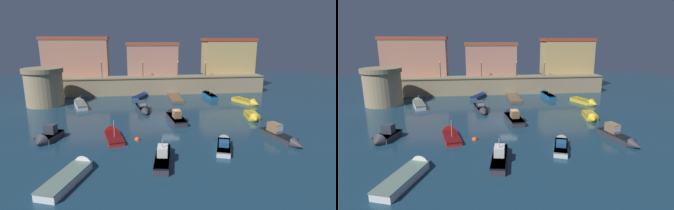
% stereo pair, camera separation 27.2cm
% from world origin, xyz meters
% --- Properties ---
extents(ground_plane, '(117.08, 117.08, 0.00)m').
position_xyz_m(ground_plane, '(0.00, 0.00, 0.00)').
color(ground_plane, '#19384C').
extents(quay_wall, '(47.93, 4.24, 3.82)m').
position_xyz_m(quay_wall, '(0.00, 21.48, 1.92)').
color(quay_wall, '#9E8966').
rests_on(quay_wall, ground).
extents(old_town_backdrop, '(49.12, 5.75, 8.84)m').
position_xyz_m(old_town_backdrop, '(0.05, 25.86, 7.79)').
color(old_town_backdrop, tan).
rests_on(old_town_backdrop, ground).
extents(fortress_tower, '(7.08, 7.08, 6.82)m').
position_xyz_m(fortress_tower, '(-21.49, 13.22, 3.47)').
color(fortress_tower, '#9E8966').
rests_on(fortress_tower, ground).
extents(pier_dock, '(2.29, 8.34, 0.70)m').
position_xyz_m(pier_dock, '(3.05, 15.34, 0.22)').
color(pier_dock, brown).
rests_on(pier_dock, ground).
extents(quay_lamp_0, '(0.32, 0.32, 3.46)m').
position_xyz_m(quay_lamp_0, '(-11.96, 21.48, 6.11)').
color(quay_lamp_0, black).
rests_on(quay_lamp_0, quay_wall).
extents(quay_lamp_1, '(0.32, 0.32, 3.34)m').
position_xyz_m(quay_lamp_1, '(-3.16, 21.48, 6.05)').
color(quay_lamp_1, black).
rests_on(quay_lamp_1, quay_wall).
extents(quay_lamp_2, '(0.32, 0.32, 3.28)m').
position_xyz_m(quay_lamp_2, '(4.61, 21.48, 6.01)').
color(quay_lamp_2, black).
rests_on(quay_lamp_2, quay_wall).
extents(quay_lamp_3, '(0.32, 0.32, 3.08)m').
position_xyz_m(quay_lamp_3, '(10.94, 21.48, 5.90)').
color(quay_lamp_3, black).
rests_on(quay_lamp_3, quay_wall).
extents(moored_boat_0, '(2.49, 7.17, 2.37)m').
position_xyz_m(moored_boat_0, '(0.70, 0.82, 0.52)').
color(moored_boat_0, '#333338').
rests_on(moored_boat_0, ground).
extents(moored_boat_1, '(3.73, 7.53, 2.61)m').
position_xyz_m(moored_boat_1, '(-15.11, 11.69, 0.43)').
color(moored_boat_1, silver).
rests_on(moored_boat_1, ground).
extents(moored_boat_2, '(2.84, 6.50, 2.14)m').
position_xyz_m(moored_boat_2, '(12.14, -9.29, 0.56)').
color(moored_boat_2, '#333338').
rests_on(moored_boat_2, ground).
extents(moored_boat_3, '(3.99, 5.66, 1.49)m').
position_xyz_m(moored_boat_3, '(-3.59, 17.54, 0.34)').
color(moored_boat_3, navy).
rests_on(moored_boat_3, ground).
extents(moored_boat_4, '(2.94, 4.73, 2.32)m').
position_xyz_m(moored_boat_4, '(-15.74, -5.79, 0.51)').
color(moored_boat_4, '#333338').
rests_on(moored_boat_4, ground).
extents(moored_boat_5, '(2.94, 6.16, 3.19)m').
position_xyz_m(moored_boat_5, '(-8.09, -5.20, 0.28)').
color(moored_boat_5, red).
rests_on(moored_boat_5, ground).
extents(moored_boat_6, '(3.23, 5.89, 1.53)m').
position_xyz_m(moored_boat_6, '(4.64, -10.20, 0.38)').
color(moored_boat_6, silver).
rests_on(moored_boat_6, ground).
extents(moored_boat_7, '(2.43, 4.80, 1.59)m').
position_xyz_m(moored_boat_7, '(12.57, -0.31, 0.44)').
color(moored_boat_7, gold).
rests_on(moored_boat_7, ground).
extents(moored_boat_8, '(4.01, 6.32, 1.74)m').
position_xyz_m(moored_boat_8, '(15.99, 9.33, 0.39)').
color(moored_boat_8, gold).
rests_on(moored_boat_8, ground).
extents(moored_boat_9, '(1.86, 7.25, 2.48)m').
position_xyz_m(moored_boat_9, '(10.24, 16.28, 0.45)').
color(moored_boat_9, '#195689').
rests_on(moored_boat_9, ground).
extents(moored_boat_10, '(2.54, 6.65, 1.91)m').
position_xyz_m(moored_boat_10, '(-3.80, 6.37, 0.50)').
color(moored_boat_10, '#333338').
rests_on(moored_boat_10, ground).
extents(moored_boat_11, '(4.14, 7.43, 1.75)m').
position_xyz_m(moored_boat_11, '(-10.83, -15.11, 0.40)').
color(moored_boat_11, white).
rests_on(moored_boat_11, ground).
extents(moored_boat_13, '(2.51, 7.25, 2.96)m').
position_xyz_m(moored_boat_13, '(-2.55, -12.47, 0.53)').
color(moored_boat_13, '#333338').
rests_on(moored_boat_13, ground).
extents(mooring_buoy_0, '(0.72, 0.72, 0.72)m').
position_xyz_m(mooring_buoy_0, '(-5.04, -6.75, 0.00)').
color(mooring_buoy_0, '#EA4C19').
rests_on(mooring_buoy_0, ground).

